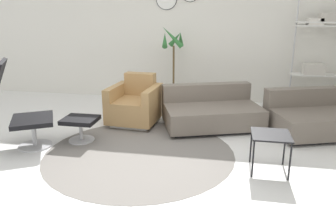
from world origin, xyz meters
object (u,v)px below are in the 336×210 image
armchair_red (135,105)px  shelf_unit (320,43)px  lounge_chair (2,94)px  side_table (271,138)px  potted_plant (173,72)px  couch_low (211,112)px  ottoman (80,124)px  couch_second (311,119)px

armchair_red → shelf_unit: 3.46m
lounge_chair → side_table: (3.33, 0.00, -0.36)m
armchair_red → potted_plant: size_ratio=0.55×
couch_low → shelf_unit: (1.82, 1.28, 1.00)m
side_table → armchair_red: bearing=145.3°
ottoman → couch_second: couch_second is taller
lounge_chair → shelf_unit: shelf_unit is taller
ottoman → shelf_unit: size_ratio=0.23×
lounge_chair → armchair_red: size_ratio=1.53×
ottoman → armchair_red: size_ratio=0.56×
lounge_chair → ottoman: lounge_chair is taller
couch_low → armchair_red: bearing=-16.7°
ottoman → couch_low: couch_low is taller
lounge_chair → potted_plant: size_ratio=0.84×
lounge_chair → couch_second: (4.07, 1.38, -0.53)m
ottoman → side_table: size_ratio=1.04×
armchair_red → shelf_unit: bearing=-151.9°
shelf_unit → couch_second: bearing=-104.2°
lounge_chair → shelf_unit: (4.40, 2.70, 0.48)m
potted_plant → armchair_red: bearing=-109.1°
lounge_chair → couch_low: 3.00m
side_table → shelf_unit: bearing=68.3°
couch_low → side_table: (0.74, -1.42, 0.17)m
ottoman → couch_low: (1.77, 0.96, -0.02)m
couch_low → side_table: size_ratio=3.75×
potted_plant → couch_second: bearing=-27.8°
ottoman → armchair_red: bearing=59.2°
ottoman → couch_low: 2.01m
lounge_chair → shelf_unit: 5.19m
ottoman → couch_second: (3.25, 0.91, -0.02)m
couch_second → couch_low: bearing=-21.1°
ottoman → side_table: bearing=-10.5°
potted_plant → shelf_unit: shelf_unit is taller
armchair_red → side_table: size_ratio=1.87×
couch_low → shelf_unit: bearing=-164.2°
lounge_chair → armchair_red: lounge_chair is taller
lounge_chair → potted_plant: 3.14m
lounge_chair → potted_plant: (1.78, 2.59, -0.11)m
lounge_chair → armchair_red: 1.98m
armchair_red → couch_low: (1.23, 0.06, -0.07)m
shelf_unit → couch_low: bearing=-144.9°
couch_second → potted_plant: (-2.29, 1.21, 0.42)m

